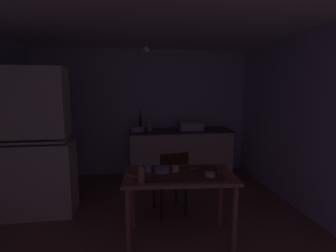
{
  "coord_description": "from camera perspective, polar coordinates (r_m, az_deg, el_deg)",
  "views": [
    {
      "loc": [
        -0.21,
        -3.05,
        1.67
      ],
      "look_at": [
        0.24,
        0.14,
        1.19
      ],
      "focal_mm": 26.36,
      "sensor_mm": 36.0,
      "label": 1
    }
  ],
  "objects": [
    {
      "name": "teaspoon_by_cup",
      "position": [
        2.9,
        6.07,
        -9.74
      ],
      "size": [
        0.13,
        0.1,
        0.0
      ],
      "primitive_type": "cube",
      "rotation": [
        0.0,
        0.0,
        0.59
      ],
      "color": "beige",
      "rests_on": "dining_table"
    },
    {
      "name": "counter_cabinet",
      "position": [
        4.77,
        2.83,
        -6.33
      ],
      "size": [
        1.92,
        0.64,
        0.91
      ],
      "color": "beige",
      "rests_on": "ground"
    },
    {
      "name": "hand_pump",
      "position": [
        4.61,
        -6.42,
        1.03
      ],
      "size": [
        0.05,
        0.27,
        0.39
      ],
      "color": "#232328",
      "rests_on": "counter_cabinet"
    },
    {
      "name": "hutch_cabinet",
      "position": [
        3.68,
        -28.93,
        -4.48
      ],
      "size": [
        1.01,
        0.45,
        1.96
      ],
      "color": "beige",
      "rests_on": "ground"
    },
    {
      "name": "mixing_bowl_counter",
      "position": [
        4.54,
        -7.02,
        -0.76
      ],
      "size": [
        0.25,
        0.25,
        0.08
      ],
      "primitive_type": "cylinder",
      "color": "white",
      "rests_on": "counter_cabinet"
    },
    {
      "name": "ground_plane",
      "position": [
        3.48,
        -3.9,
        -20.27
      ],
      "size": [
        5.1,
        5.1,
        0.0
      ],
      "primitive_type": "plane",
      "color": "#906C53"
    },
    {
      "name": "dining_table",
      "position": [
        2.76,
        2.67,
        -13.1
      ],
      "size": [
        1.24,
        0.75,
        0.77
      ],
      "color": "#9D684C",
      "rests_on": "ground"
    },
    {
      "name": "sink_basin",
      "position": [
        4.7,
        5.27,
        0.07
      ],
      "size": [
        0.44,
        0.34,
        0.15
      ],
      "color": "silver",
      "rests_on": "counter_cabinet"
    },
    {
      "name": "soup_bowl_small",
      "position": [
        2.68,
        9.64,
        -10.95
      ],
      "size": [
        0.11,
        0.11,
        0.04
      ],
      "primitive_type": "cylinder",
      "color": "beige",
      "rests_on": "dining_table"
    },
    {
      "name": "ceiling_slab",
      "position": [
        3.16,
        -4.39,
        23.29
      ],
      "size": [
        4.2,
        3.7,
        0.1
      ],
      "primitive_type": "cube",
      "color": "silver"
    },
    {
      "name": "teaspoon_near_bowl",
      "position": [
        2.83,
        11.66,
        -10.34
      ],
      "size": [
        0.07,
        0.12,
        0.0
      ],
      "primitive_type": "cube",
      "rotation": [
        0.0,
        0.0,
        1.1
      ],
      "color": "beige",
      "rests_on": "dining_table"
    },
    {
      "name": "chair_far_side",
      "position": [
        3.35,
        0.71,
        -12.43
      ],
      "size": [
        0.47,
        0.47,
        0.88
      ],
      "color": "#392B15",
      "rests_on": "ground"
    },
    {
      "name": "table_knife",
      "position": [
        2.67,
        -8.07,
        -11.41
      ],
      "size": [
        0.16,
        0.13,
        0.0
      ],
      "primitive_type": "cube",
      "rotation": [
        0.0,
        0.0,
        5.62
      ],
      "color": "silver",
      "rests_on": "dining_table"
    },
    {
      "name": "wall_back",
      "position": [
        4.92,
        -5.64,
        3.09
      ],
      "size": [
        4.2,
        0.1,
        2.43
      ],
      "primitive_type": "cube",
      "color": "silver",
      "rests_on": "ground"
    },
    {
      "name": "mug_tall",
      "position": [
        2.77,
        -4.6,
        -9.83
      ],
      "size": [
        0.07,
        0.07,
        0.07
      ],
      "primitive_type": "cylinder",
      "color": "#9EB2C6",
      "rests_on": "dining_table"
    },
    {
      "name": "wall_right",
      "position": [
        3.85,
        28.86,
        0.6
      ],
      "size": [
        0.1,
        3.7,
        2.43
      ],
      "primitive_type": "cube",
      "color": "silver",
      "rests_on": "ground"
    },
    {
      "name": "stoneware_crock",
      "position": [
        4.6,
        -4.26,
        -0.27
      ],
      "size": [
        0.11,
        0.11,
        0.13
      ],
      "primitive_type": "cylinder",
      "color": "beige",
      "rests_on": "counter_cabinet"
    },
    {
      "name": "teacup_mint",
      "position": [
        2.79,
        1.78,
        -9.82
      ],
      "size": [
        0.08,
        0.08,
        0.06
      ],
      "primitive_type": "cylinder",
      "color": "beige",
      "rests_on": "dining_table"
    },
    {
      "name": "serving_bowl_wide",
      "position": [
        2.77,
        -1.4,
        -10.15
      ],
      "size": [
        0.17,
        0.17,
        0.04
      ],
      "primitive_type": "cylinder",
      "color": "#9EB2C6",
      "rests_on": "dining_table"
    },
    {
      "name": "glass_bottle",
      "position": [
        2.44,
        -6.26,
        -10.98
      ],
      "size": [
        0.07,
        0.07,
        0.24
      ],
      "color": "olive",
      "rests_on": "dining_table"
    },
    {
      "name": "pendant_bulb",
      "position": [
        3.32,
        -5.03,
        17.23
      ],
      "size": [
        0.08,
        0.08,
        0.08
      ],
      "primitive_type": "sphere",
      "color": "#F9EFCC"
    }
  ]
}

